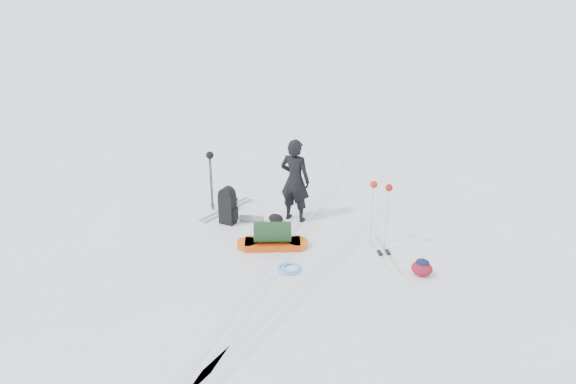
{
  "coord_description": "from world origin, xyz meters",
  "views": [
    {
      "loc": [
        3.95,
        -9.46,
        5.46
      ],
      "look_at": [
        -0.21,
        0.15,
        0.95
      ],
      "focal_mm": 35.0,
      "sensor_mm": 36.0,
      "label": 1
    }
  ],
  "objects_px": {
    "pulk_sled": "(273,238)",
    "ski_poles_black": "(210,162)",
    "expedition_rucksack": "(230,207)",
    "skier": "(295,180)"
  },
  "relations": [
    {
      "from": "skier",
      "to": "pulk_sled",
      "type": "distance_m",
      "value": 1.53
    },
    {
      "from": "pulk_sled",
      "to": "expedition_rucksack",
      "type": "distance_m",
      "value": 1.45
    },
    {
      "from": "ski_poles_black",
      "to": "pulk_sled",
      "type": "bearing_deg",
      "value": -42.87
    },
    {
      "from": "expedition_rucksack",
      "to": "ski_poles_black",
      "type": "height_order",
      "value": "ski_poles_black"
    },
    {
      "from": "pulk_sled",
      "to": "ski_poles_black",
      "type": "relative_size",
      "value": 1.04
    },
    {
      "from": "expedition_rucksack",
      "to": "ski_poles_black",
      "type": "distance_m",
      "value": 1.14
    },
    {
      "from": "skier",
      "to": "pulk_sled",
      "type": "height_order",
      "value": "skier"
    },
    {
      "from": "skier",
      "to": "ski_poles_black",
      "type": "bearing_deg",
      "value": 10.63
    },
    {
      "from": "pulk_sled",
      "to": "ski_poles_black",
      "type": "bearing_deg",
      "value": 126.94
    },
    {
      "from": "skier",
      "to": "ski_poles_black",
      "type": "relative_size",
      "value": 1.32
    }
  ]
}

